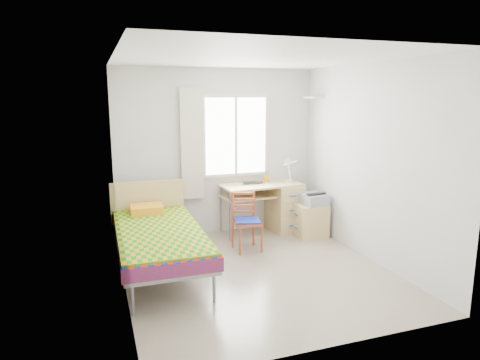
% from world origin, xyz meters
% --- Properties ---
extents(floor, '(3.50, 3.50, 0.00)m').
position_xyz_m(floor, '(0.00, 0.00, 0.00)').
color(floor, '#BCAD93').
rests_on(floor, ground).
extents(ceiling, '(3.50, 3.50, 0.00)m').
position_xyz_m(ceiling, '(0.00, 0.00, 2.60)').
color(ceiling, white).
rests_on(ceiling, wall_back).
extents(wall_back, '(3.20, 0.00, 3.20)m').
position_xyz_m(wall_back, '(0.00, 1.75, 1.30)').
color(wall_back, silver).
rests_on(wall_back, ground).
extents(wall_left, '(0.00, 3.50, 3.50)m').
position_xyz_m(wall_left, '(-1.60, 0.00, 1.30)').
color(wall_left, silver).
rests_on(wall_left, ground).
extents(wall_right, '(0.00, 3.50, 3.50)m').
position_xyz_m(wall_right, '(1.60, 0.00, 1.30)').
color(wall_right, silver).
rests_on(wall_right, ground).
extents(window, '(1.10, 0.04, 1.30)m').
position_xyz_m(window, '(0.30, 1.73, 1.55)').
color(window, white).
rests_on(window, wall_back).
extents(curtain, '(0.35, 0.05, 1.70)m').
position_xyz_m(curtain, '(-0.42, 1.68, 1.45)').
color(curtain, '#F2E2C8').
rests_on(curtain, wall_back).
extents(floating_shelf, '(0.20, 0.32, 0.03)m').
position_xyz_m(floating_shelf, '(1.49, 1.40, 2.15)').
color(floating_shelf, white).
rests_on(floating_shelf, wall_right).
extents(bed, '(1.05, 2.23, 0.96)m').
position_xyz_m(bed, '(-1.15, 0.47, 0.47)').
color(bed, gray).
rests_on(bed, floor).
extents(desk, '(1.32, 0.68, 0.80)m').
position_xyz_m(desk, '(0.98, 1.45, 0.43)').
color(desk, tan).
rests_on(desk, floor).
extents(chair, '(0.44, 0.44, 0.84)m').
position_xyz_m(chair, '(0.16, 0.82, 0.47)').
color(chair, '#9A371D').
rests_on(chair, floor).
extents(cabinet, '(0.49, 0.44, 0.51)m').
position_xyz_m(cabinet, '(1.30, 1.04, 0.26)').
color(cabinet, tan).
rests_on(cabinet, floor).
extents(printer, '(0.38, 0.43, 0.18)m').
position_xyz_m(printer, '(1.34, 1.04, 0.60)').
color(printer, '#A0A2A8').
rests_on(printer, cabinet).
extents(laptop, '(0.35, 0.23, 0.03)m').
position_xyz_m(laptop, '(0.53, 1.49, 0.81)').
color(laptop, black).
rests_on(laptop, desk).
extents(pen_cup, '(0.10, 0.10, 0.10)m').
position_xyz_m(pen_cup, '(0.78, 1.60, 0.85)').
color(pen_cup, '#F7A81B').
rests_on(pen_cup, desk).
extents(task_lamp, '(0.23, 0.33, 0.42)m').
position_xyz_m(task_lamp, '(1.07, 1.35, 1.06)').
color(task_lamp, white).
rests_on(task_lamp, desk).
extents(book, '(0.25, 0.29, 0.02)m').
position_xyz_m(book, '(0.43, 1.44, 0.59)').
color(book, gray).
rests_on(book, desk).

